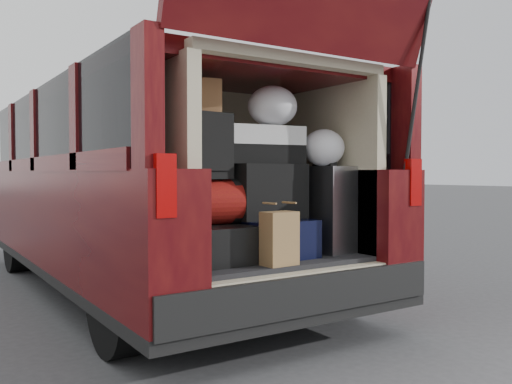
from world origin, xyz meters
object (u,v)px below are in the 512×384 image
silver_roller (324,209)px  red_duffel (206,202)px  navy_hardshell (267,238)px  backpack (207,146)px  kraft_bag (279,238)px  twotone_duffel (259,145)px  black_soft_case (265,191)px  black_hardshell (210,243)px

silver_roller → red_duffel: (-0.86, 0.07, 0.07)m
navy_hardshell → silver_roller: 0.47m
navy_hardshell → backpack: backpack is taller
silver_roller → kraft_bag: silver_roller is taller
silver_roller → kraft_bag: size_ratio=1.86×
silver_roller → twotone_duffel: twotone_duffel is taller
black_soft_case → twotone_duffel: bearing=127.6°
navy_hardshell → red_duffel: size_ratio=1.30×
kraft_bag → black_hardshell: bearing=124.8°
kraft_bag → black_soft_case: bearing=64.2°
red_duffel → twotone_duffel: twotone_duffel is taller
navy_hardshell → backpack: (-0.43, 0.00, 0.57)m
red_duffel → black_soft_case: bearing=3.0°
kraft_bag → navy_hardshell: bearing=63.5°
navy_hardshell → black_soft_case: black_soft_case is taller
navy_hardshell → twotone_duffel: (-0.02, 0.06, 0.59)m
navy_hardshell → kraft_bag: (-0.13, -0.32, 0.04)m
black_soft_case → backpack: bearing=-178.6°
navy_hardshell → twotone_duffel: size_ratio=1.01×
black_hardshell → backpack: bearing=-156.4°
kraft_bag → twotone_duffel: 0.68m
black_hardshell → navy_hardshell: (0.40, -0.01, 0.01)m
navy_hardshell → kraft_bag: bearing=-116.1°
kraft_bag → backpack: (-0.29, 0.32, 0.53)m
black_hardshell → silver_roller: 0.85m
black_hardshell → kraft_bag: bearing=-53.3°
kraft_bag → backpack: bearing=128.3°
black_soft_case → twotone_duffel: twotone_duffel is taller
backpack → twotone_duffel: backpack is taller
black_hardshell → kraft_bag: 0.43m
black_soft_case → silver_roller: bearing=-12.1°
black_hardshell → silver_roller: bearing=-6.6°
twotone_duffel → black_soft_case: bearing=-43.6°
red_duffel → silver_roller: bearing=-2.7°
black_hardshell → backpack: size_ratio=1.41×
silver_roller → kraft_bag: 0.64m
silver_roller → black_soft_case: (-0.43, 0.08, 0.12)m
backpack → twotone_duffel: (0.40, 0.06, 0.02)m
twotone_duffel → kraft_bag: bearing=-99.6°
red_duffel → black_soft_case: 0.44m
black_hardshell → kraft_bag: size_ratio=1.79×
black_hardshell → red_duffel: bearing=168.1°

